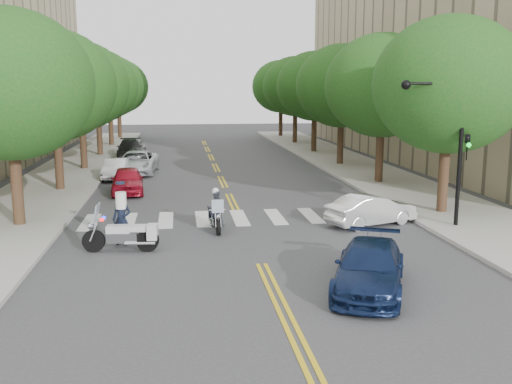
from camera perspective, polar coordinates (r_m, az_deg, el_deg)
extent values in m
plane|color=#38383A|center=(18.00, 0.54, -7.22)|extent=(140.00, 140.00, 0.00)
cube|color=#9E9991|center=(39.98, -17.76, 2.18)|extent=(5.00, 60.00, 0.15)
cube|color=#9E9991|center=(41.13, 9.31, 2.76)|extent=(5.00, 60.00, 0.15)
cylinder|color=#382316|center=(24.14, -22.80, 0.56)|extent=(0.44, 0.44, 3.32)
ellipsoid|color=#175117|center=(23.84, -23.46, 9.84)|extent=(6.40, 6.40, 5.76)
cylinder|color=#382316|center=(31.85, -19.13, 3.00)|extent=(0.44, 0.44, 3.32)
ellipsoid|color=#175117|center=(31.62, -19.55, 10.03)|extent=(6.40, 6.40, 5.76)
cylinder|color=#382316|center=(39.68, -16.89, 4.48)|extent=(0.44, 0.44, 3.32)
ellipsoid|color=#175117|center=(39.49, -17.19, 10.12)|extent=(6.40, 6.40, 5.76)
cylinder|color=#382316|center=(47.56, -15.38, 5.47)|extent=(0.44, 0.44, 3.32)
ellipsoid|color=#175117|center=(47.41, -15.61, 10.17)|extent=(6.40, 6.40, 5.76)
cylinder|color=#382316|center=(55.48, -14.30, 6.17)|extent=(0.44, 0.44, 3.32)
ellipsoid|color=#175117|center=(55.35, -14.49, 10.20)|extent=(6.40, 6.40, 5.76)
cylinder|color=#382316|center=(63.41, -13.49, 6.70)|extent=(0.44, 0.44, 3.32)
ellipsoid|color=#175117|center=(63.30, -13.64, 10.23)|extent=(6.40, 6.40, 5.76)
cylinder|color=#382316|center=(25.87, 18.23, 1.46)|extent=(0.44, 0.44, 3.32)
ellipsoid|color=#175117|center=(25.59, 18.73, 10.12)|extent=(6.40, 6.40, 5.76)
cylinder|color=#382316|center=(33.18, 12.24, 3.61)|extent=(0.44, 0.44, 3.32)
ellipsoid|color=#175117|center=(32.96, 12.51, 10.36)|extent=(6.40, 6.40, 5.76)
cylinder|color=#382316|center=(40.75, 8.43, 4.96)|extent=(0.44, 0.44, 3.32)
ellipsoid|color=#175117|center=(40.57, 8.58, 10.46)|extent=(6.40, 6.40, 5.76)
cylinder|color=#382316|center=(48.46, 5.82, 5.87)|extent=(0.44, 0.44, 3.32)
ellipsoid|color=#175117|center=(48.31, 5.90, 10.49)|extent=(6.40, 6.40, 5.76)
cylinder|color=#382316|center=(56.25, 3.92, 6.52)|extent=(0.44, 0.44, 3.32)
ellipsoid|color=#175117|center=(56.12, 3.97, 10.50)|extent=(6.40, 6.40, 5.76)
cylinder|color=#382316|center=(64.09, 2.48, 7.01)|extent=(0.44, 0.44, 3.32)
ellipsoid|color=#175117|center=(63.98, 2.51, 10.50)|extent=(6.40, 6.40, 5.76)
cylinder|color=black|center=(23.22, 19.75, 3.73)|extent=(0.16, 0.16, 6.00)
cylinder|color=black|center=(22.56, 17.40, 10.32)|extent=(2.40, 0.10, 0.10)
sphere|color=black|center=(22.12, 14.77, 10.32)|extent=(0.36, 0.36, 0.36)
imported|color=black|center=(23.31, 20.32, 4.22)|extent=(0.16, 0.20, 1.00)
sphere|color=#0CCC26|center=(23.17, 20.51, 4.42)|extent=(0.18, 0.18, 0.18)
cylinder|color=black|center=(21.39, -3.79, -3.54)|extent=(0.16, 0.62, 0.61)
cylinder|color=black|center=(22.79, -4.23, -2.67)|extent=(0.20, 0.62, 0.61)
cube|color=silver|center=(22.11, -4.04, -2.81)|extent=(0.33, 0.83, 0.29)
cube|color=black|center=(21.97, -4.02, -2.29)|extent=(0.36, 0.65, 0.20)
cube|color=black|center=(22.45, -4.17, -1.97)|extent=(0.39, 0.52, 0.14)
cube|color=black|center=(22.86, -4.28, -2.02)|extent=(0.41, 0.29, 0.41)
cube|color=#8C99A5|center=(21.33, -3.85, -1.43)|extent=(0.46, 0.16, 0.49)
cube|color=red|center=(21.52, -3.61, -1.76)|extent=(0.10, 0.10, 0.07)
cube|color=#0C26E5|center=(21.50, -4.18, -1.79)|extent=(0.10, 0.10, 0.07)
imported|color=#474C56|center=(22.00, -4.05, -1.63)|extent=(0.72, 0.58, 1.42)
sphere|color=silver|center=(21.88, -4.07, 0.07)|extent=(0.27, 0.27, 0.27)
cylinder|color=black|center=(19.94, -15.92, -4.73)|extent=(0.77, 0.22, 0.76)
cylinder|color=black|center=(19.62, -10.78, -4.76)|extent=(0.78, 0.26, 0.76)
cube|color=silver|center=(19.72, -13.23, -4.41)|extent=(1.04, 0.44, 0.36)
cube|color=silver|center=(19.67, -13.58, -3.61)|extent=(0.82, 0.47, 0.25)
cube|color=silver|center=(19.56, -11.80, -3.55)|extent=(0.65, 0.50, 0.18)
cube|color=silver|center=(19.52, -10.32, -3.94)|extent=(0.38, 0.52, 0.51)
cube|color=#8C99A5|center=(19.68, -15.65, -2.02)|extent=(0.22, 0.57, 0.61)
cube|color=red|center=(19.56, -15.16, -2.68)|extent=(0.12, 0.12, 0.09)
cube|color=#0C26E5|center=(19.81, -15.00, -2.51)|extent=(0.12, 0.12, 0.09)
imported|color=black|center=(20.46, -13.28, -2.72)|extent=(0.75, 0.60, 1.81)
imported|color=white|center=(23.31, 11.47, -1.76)|extent=(4.01, 2.62, 1.25)
imported|color=#0F1D40|center=(15.90, 11.28, -7.42)|extent=(3.34, 4.76, 1.28)
imported|color=#A61125|center=(30.48, -12.74, 1.14)|extent=(1.89, 4.10, 1.36)
imported|color=silver|center=(35.52, -13.82, 2.26)|extent=(1.43, 3.71, 1.21)
imported|color=silver|center=(37.35, -11.83, 2.90)|extent=(2.76, 5.33, 1.43)
imported|color=black|center=(45.89, -12.47, 4.24)|extent=(2.31, 5.02, 1.42)
imported|color=gray|center=(46.87, -12.17, 4.38)|extent=(1.93, 4.32, 1.44)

